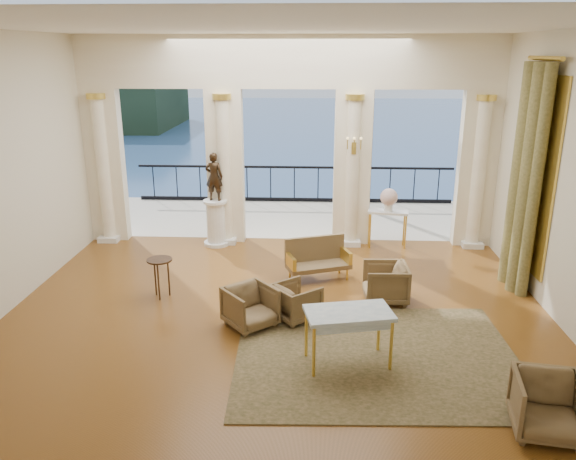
# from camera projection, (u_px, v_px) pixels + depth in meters

# --- Properties ---
(floor) EXTENTS (9.00, 9.00, 0.00)m
(floor) POSITION_uv_depth(u_px,v_px,m) (277.00, 316.00, 9.24)
(floor) COLOR #482B0A
(floor) RESTS_ON ground
(room_walls) EXTENTS (9.00, 9.00, 9.00)m
(room_walls) POSITION_uv_depth(u_px,v_px,m) (270.00, 155.00, 7.30)
(room_walls) COLOR beige
(room_walls) RESTS_ON ground
(arcade) EXTENTS (9.00, 0.56, 4.50)m
(arcade) POSITION_uv_depth(u_px,v_px,m) (288.00, 128.00, 12.09)
(arcade) COLOR beige
(arcade) RESTS_ON ground
(terrace) EXTENTS (10.00, 3.60, 0.10)m
(terrace) POSITION_uv_depth(u_px,v_px,m) (292.00, 219.00, 14.77)
(terrace) COLOR beige
(terrace) RESTS_ON ground
(balustrade) EXTENTS (9.00, 0.06, 1.03)m
(balustrade) POSITION_uv_depth(u_px,v_px,m) (294.00, 187.00, 16.15)
(balustrade) COLOR black
(balustrade) RESTS_ON terrace
(palm_tree) EXTENTS (2.00, 2.00, 4.50)m
(palm_tree) POSITION_uv_depth(u_px,v_px,m) (373.00, 54.00, 14.17)
(palm_tree) COLOR #4C3823
(palm_tree) RESTS_ON terrace
(headland) EXTENTS (22.00, 18.00, 6.00)m
(headland) POSITION_uv_depth(u_px,v_px,m) (96.00, 104.00, 78.12)
(headland) COLOR black
(headland) RESTS_ON sea
(sea) EXTENTS (160.00, 160.00, 0.00)m
(sea) POSITION_uv_depth(u_px,v_px,m) (310.00, 138.00, 68.14)
(sea) COLOR navy
(sea) RESTS_ON ground
(curtain) EXTENTS (0.33, 1.40, 4.09)m
(curtain) POSITION_uv_depth(u_px,v_px,m) (525.00, 179.00, 9.85)
(curtain) COLOR brown
(curtain) RESTS_ON ground
(window_frame) EXTENTS (0.04, 1.60, 3.40)m
(window_frame) POSITION_uv_depth(u_px,v_px,m) (537.00, 175.00, 9.82)
(window_frame) COLOR gold
(window_frame) RESTS_ON room_walls
(wall_sconce) EXTENTS (0.30, 0.11, 0.33)m
(wall_sconce) POSITION_uv_depth(u_px,v_px,m) (354.00, 147.00, 11.83)
(wall_sconce) COLOR gold
(wall_sconce) RESTS_ON arcade
(rug) EXTENTS (4.11, 3.25, 0.02)m
(rug) POSITION_uv_depth(u_px,v_px,m) (376.00, 356.00, 8.00)
(rug) COLOR #303518
(rug) RESTS_ON ground
(armchair_a) EXTENTS (0.96, 0.95, 0.72)m
(armchair_a) POSITION_uv_depth(u_px,v_px,m) (250.00, 305.00, 8.81)
(armchair_a) COLOR #433A20
(armchair_a) RESTS_ON ground
(armchair_b) EXTENTS (0.85, 0.81, 0.77)m
(armchair_b) POSITION_uv_depth(u_px,v_px,m) (549.00, 404.00, 6.31)
(armchair_b) COLOR #433A20
(armchair_b) RESTS_ON ground
(armchair_c) EXTENTS (0.70, 0.74, 0.74)m
(armchair_c) POSITION_uv_depth(u_px,v_px,m) (386.00, 281.00, 9.69)
(armchair_c) COLOR #433A20
(armchair_c) RESTS_ON ground
(armchair_d) EXTENTS (0.87, 0.88, 0.66)m
(armchair_d) POSITION_uv_depth(u_px,v_px,m) (296.00, 300.00, 9.06)
(armchair_d) COLOR #433A20
(armchair_d) RESTS_ON ground
(settee) EXTENTS (1.29, 0.89, 0.79)m
(settee) POSITION_uv_depth(u_px,v_px,m) (317.00, 258.00, 10.69)
(settee) COLOR #433A20
(settee) RESTS_ON ground
(game_table) EXTENTS (1.28, 0.86, 0.80)m
(game_table) POSITION_uv_depth(u_px,v_px,m) (349.00, 317.00, 7.62)
(game_table) COLOR #8EA6B4
(game_table) RESTS_ON ground
(pedestal) EXTENTS (0.56, 0.56, 1.03)m
(pedestal) POSITION_uv_depth(u_px,v_px,m) (216.00, 224.00, 12.49)
(pedestal) COLOR silver
(pedestal) RESTS_ON ground
(statue) EXTENTS (0.41, 0.30, 1.06)m
(statue) POSITION_uv_depth(u_px,v_px,m) (214.00, 177.00, 12.17)
(statue) COLOR black
(statue) RESTS_ON pedestal
(console_table) EXTENTS (0.91, 0.47, 0.82)m
(console_table) POSITION_uv_depth(u_px,v_px,m) (388.00, 217.00, 12.31)
(console_table) COLOR silver
(console_table) RESTS_ON ground
(urn) EXTENTS (0.38, 0.38, 0.50)m
(urn) POSITION_uv_depth(u_px,v_px,m) (389.00, 198.00, 12.17)
(urn) COLOR white
(urn) RESTS_ON console_table
(side_table) EXTENTS (0.44, 0.44, 0.72)m
(side_table) POSITION_uv_depth(u_px,v_px,m) (160.00, 265.00, 9.78)
(side_table) COLOR black
(side_table) RESTS_ON ground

